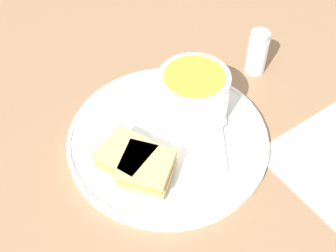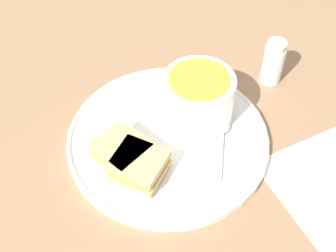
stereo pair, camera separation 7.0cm
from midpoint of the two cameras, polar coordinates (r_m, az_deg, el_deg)
ground_plane at (r=0.73m, az=-2.74°, el=-2.17°), size 2.40×2.40×0.00m
plate at (r=0.73m, az=-2.77°, el=-1.72°), size 0.31×0.31×0.02m
soup_bowl at (r=0.73m, az=0.35°, el=3.83°), size 0.11×0.11×0.08m
spoon at (r=0.73m, az=3.64°, el=0.10°), size 0.07×0.11×0.01m
sandwich_half_near at (r=0.68m, az=-8.06°, el=-3.85°), size 0.09×0.09×0.03m
sandwich_half_far at (r=0.66m, az=-5.68°, el=-5.39°), size 0.10×0.10×0.03m
salt_shaker at (r=0.83m, az=8.45°, el=8.75°), size 0.04×0.04×0.08m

